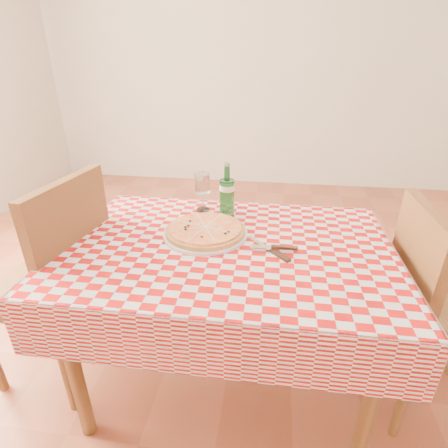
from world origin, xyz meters
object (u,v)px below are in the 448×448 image
at_px(wine_glass, 203,192).
at_px(chair_far, 59,273).
at_px(dining_table, 227,265).
at_px(water_bottle, 227,190).
at_px(pizza_plate, 205,230).
at_px(chair_near, 433,304).

bearing_deg(wine_glass, chair_far, -147.36).
bearing_deg(dining_table, wine_glass, 116.33).
distance_m(dining_table, water_bottle, 0.36).
height_order(pizza_plate, wine_glass, wine_glass).
bearing_deg(chair_near, pizza_plate, 176.45).
distance_m(dining_table, pizza_plate, 0.17).
bearing_deg(water_bottle, pizza_plate, -106.73).
bearing_deg(pizza_plate, dining_table, -35.05).
height_order(dining_table, wine_glass, wine_glass).
distance_m(chair_near, water_bottle, 0.97).
height_order(dining_table, chair_far, chair_far).
bearing_deg(water_bottle, chair_far, -155.37).
distance_m(chair_near, pizza_plate, 0.96).
distance_m(dining_table, chair_near, 0.84).
xyz_separation_m(pizza_plate, wine_glass, (-0.06, 0.26, 0.07)).
bearing_deg(chair_far, pizza_plate, -163.18).
height_order(water_bottle, wine_glass, water_bottle).
xyz_separation_m(chair_far, wine_glass, (0.57, 0.37, 0.27)).
bearing_deg(wine_glass, pizza_plate, -76.53).
xyz_separation_m(chair_near, water_bottle, (-0.86, 0.27, 0.34)).
height_order(chair_near, pizza_plate, chair_near).
bearing_deg(chair_near, water_bottle, 162.95).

